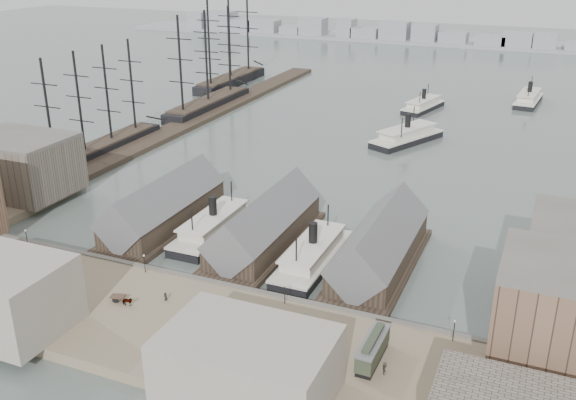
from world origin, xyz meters
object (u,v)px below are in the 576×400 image
at_px(ferry_docked_west, 214,226).
at_px(tram, 373,350).
at_px(horse_cart_center, 125,301).
at_px(horse_cart_right, 240,349).
at_px(horse_cart_left, 8,274).

bearing_deg(ferry_docked_west, tram, -36.08).
distance_m(tram, horse_cart_center, 45.61).
xyz_separation_m(horse_cart_center, horse_cart_right, (25.66, -4.99, -0.02)).
bearing_deg(tram, ferry_docked_west, 144.88).
bearing_deg(ferry_docked_west, horse_cart_right, -56.12).
relative_size(tram, horse_cart_center, 2.13).
bearing_deg(ferry_docked_west, horse_cart_center, -87.27).
distance_m(horse_cart_center, horse_cart_right, 26.14).
bearing_deg(horse_cart_center, tram, -102.94).
height_order(horse_cart_center, horse_cart_right, horse_cart_center).
relative_size(tram, horse_cart_right, 2.25).
bearing_deg(horse_cart_left, horse_cart_center, -52.14).
relative_size(horse_cart_center, horse_cart_right, 1.05).
xyz_separation_m(ferry_docked_west, horse_cart_left, (-25.41, -36.13, 0.41)).
height_order(ferry_docked_west, horse_cart_center, ferry_docked_west).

